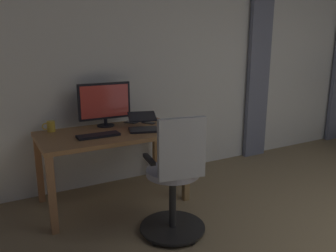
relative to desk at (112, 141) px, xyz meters
The scene contains 11 objects.
back_room_partition 2.05m from the desk, 163.85° to the right, with size 6.17×0.10×2.78m, color silver.
curtain_right_panel 2.38m from the desk, 169.58° to the right, with size 0.35×0.06×2.31m, color slate.
desk is the anchor object (origin of this frame).
office_chair 0.91m from the desk, 104.57° to the left, with size 0.56×0.56×1.04m.
computer_monitor 0.43m from the desk, 96.67° to the right, with size 0.55×0.18×0.45m.
computer_keyboard 0.22m from the desk, 33.22° to the left, with size 0.39×0.13×0.02m, color black.
laptop 0.35m from the desk, 166.27° to the left, with size 0.36×0.39×0.16m.
computer_mouse 0.59m from the desk, 148.34° to the right, with size 0.06×0.10×0.04m, color black.
cell_phone_by_monitor 0.51m from the desk, 161.93° to the right, with size 0.07×0.14×0.01m, color black.
cell_phone_face_up 0.43m from the desk, 139.44° to the right, with size 0.07×0.14×0.01m, color #333338.
mug_tea 0.61m from the desk, 30.01° to the right, with size 0.13×0.08×0.10m.
Camera 1 is at (2.88, 0.25, 1.58)m, focal length 36.04 mm.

